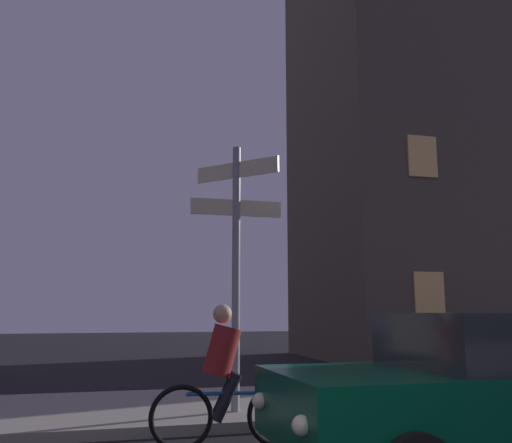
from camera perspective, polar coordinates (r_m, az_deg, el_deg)
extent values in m
cube|color=gray|center=(8.88, -8.50, -18.69)|extent=(40.00, 3.24, 0.14)
cylinder|color=gray|center=(8.04, -2.10, -5.53)|extent=(0.12, 0.12, 3.84)
cube|color=beige|center=(8.30, -2.03, 5.37)|extent=(1.03, 1.03, 0.24)
cube|color=beige|center=(8.17, -2.06, 1.43)|extent=(1.37, 0.03, 0.24)
cube|color=#05472D|center=(6.11, 24.21, -16.66)|extent=(4.54, 1.80, 0.63)
cylinder|color=black|center=(6.18, 7.24, -20.53)|extent=(0.64, 0.22, 0.64)
sphere|color=#F9EFCC|center=(4.48, 4.80, -20.40)|extent=(0.16, 0.16, 0.16)
sphere|color=#F9EFCC|center=(5.61, 0.43, -18.17)|extent=(0.16, 0.16, 0.16)
torus|color=black|center=(6.64, 2.31, -19.46)|extent=(0.72, 0.13, 0.72)
torus|color=black|center=(6.52, -7.80, -19.58)|extent=(0.72, 0.13, 0.72)
cylinder|color=#1959A5|center=(6.52, -2.68, -17.42)|extent=(1.00, 0.14, 0.04)
cylinder|color=maroon|center=(6.46, -3.55, -13.25)|extent=(0.48, 0.36, 0.61)
sphere|color=tan|center=(6.44, -3.51, -9.57)|extent=(0.22, 0.22, 0.22)
cylinder|color=black|center=(6.61, -3.23, -17.57)|extent=(0.35, 0.15, 0.55)
cylinder|color=black|center=(6.43, -3.05, -17.80)|extent=(0.35, 0.15, 0.55)
cube|color=#4C443D|center=(21.44, 20.85, 6.95)|extent=(11.42, 6.61, 14.63)
cube|color=#F2C672|center=(15.75, 17.60, -7.19)|extent=(0.90, 0.06, 1.20)
cube|color=#F2C672|center=(16.33, 16.93, 6.51)|extent=(0.90, 0.06, 1.20)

